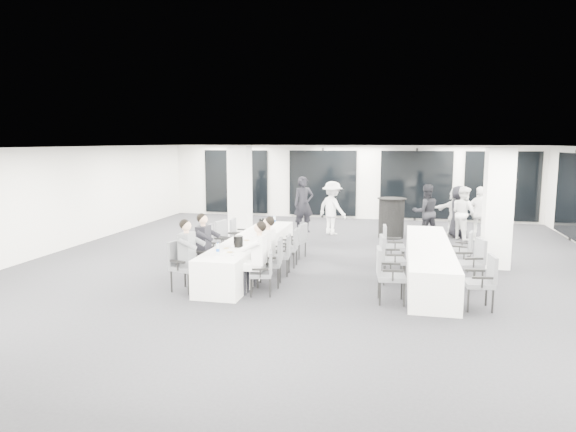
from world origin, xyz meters
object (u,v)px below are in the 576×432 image
object	(u,v)px
chair_side_left_far	(391,243)
standing_guest_h	(464,210)
chair_main_right_mid	(283,252)
chair_main_right_fourth	(291,245)
ice_bucket_far	(264,225)
banquet_table_side	(429,262)
chair_main_right_far	(298,238)
chair_side_right_far	(464,248)
standing_guest_d	(480,210)
chair_side_left_mid	(389,256)
ice_bucket_near	(238,241)
chair_side_left_near	(387,272)
cocktail_table	(391,218)
standing_guest_c	(332,204)
chair_main_left_fourth	(226,238)
chair_main_left_far	(238,234)
standing_guest_f	(456,208)
standing_guest_b	(426,208)
chair_main_left_second	(199,253)
standing_guest_g	(244,194)
chair_main_left_mid	(214,244)
chair_main_right_second	(273,259)
standing_guest_e	(458,208)
banquet_table_main	(251,254)
standing_guest_a	(304,201)
chair_main_right_near	(264,270)
chair_side_right_near	(483,279)
chair_side_right_mid	(473,260)

from	to	relation	value
chair_side_left_far	standing_guest_h	distance (m)	4.45
chair_main_right_mid	chair_main_right_fourth	bearing A→B (deg)	-6.05
chair_side_left_far	ice_bucket_far	size ratio (longest dim) A/B	3.52
banquet_table_side	chair_main_right_far	xyz separation A→B (m)	(-3.15, 1.38, 0.13)
chair_side_right_far	standing_guest_d	size ratio (longest dim) A/B	0.50
chair_main_right_mid	chair_side_left_mid	size ratio (longest dim) A/B	0.90
chair_main_right_fourth	ice_bucket_near	distance (m)	1.77
chair_side_left_near	cocktail_table	bearing A→B (deg)	174.88
chair_side_left_far	ice_bucket_near	size ratio (longest dim) A/B	4.29
chair_main_right_far	standing_guest_c	world-z (taller)	standing_guest_c
chair_main_left_fourth	standing_guest_c	world-z (taller)	standing_guest_c
chair_main_right_far	standing_guest_c	size ratio (longest dim) A/B	0.46
chair_side_left_near	chair_main_left_far	bearing A→B (deg)	-136.24
chair_main_right_fourth	ice_bucket_near	size ratio (longest dim) A/B	3.93
standing_guest_f	ice_bucket_near	world-z (taller)	standing_guest_f
chair_side_left_far	standing_guest_b	world-z (taller)	standing_guest_b
chair_side_right_far	standing_guest_h	bearing A→B (deg)	7.20
chair_main_left_far	standing_guest_d	world-z (taller)	standing_guest_d
chair_main_left_second	standing_guest_c	world-z (taller)	standing_guest_c
chair_main_left_fourth	chair_main_right_mid	xyz separation A→B (m)	(1.67, -0.94, -0.06)
chair_main_left_second	standing_guest_g	xyz separation A→B (m)	(-1.58, 8.21, 0.43)
standing_guest_c	chair_main_left_far	bearing A→B (deg)	95.32
chair_main_left_mid	standing_guest_d	xyz separation A→B (m)	(6.49, 5.09, 0.33)
banquet_table_side	chair_main_right_second	bearing A→B (deg)	-158.10
standing_guest_b	standing_guest_e	size ratio (longest dim) A/B	1.05
standing_guest_e	standing_guest_f	size ratio (longest dim) A/B	1.05
banquet_table_main	ice_bucket_far	xyz separation A→B (m)	(0.02, 1.05, 0.51)
chair_main_left_fourth	chair_main_right_mid	distance (m)	1.91
standing_guest_a	banquet_table_side	bearing A→B (deg)	-82.25
chair_side_right_far	standing_guest_e	bearing A→B (deg)	9.23
standing_guest_g	cocktail_table	bearing A→B (deg)	-8.57
chair_main_right_fourth	standing_guest_f	distance (m)	6.67
standing_guest_c	chair_main_left_mid	bearing A→B (deg)	104.57
chair_main_right_second	standing_guest_c	xyz separation A→B (m)	(0.37, 6.17, 0.40)
chair_main_right_near	chair_main_right_far	size ratio (longest dim) A/B	0.97
chair_side_left_near	banquet_table_side	bearing A→B (deg)	150.09
chair_main_left_second	chair_main_left_mid	bearing A→B (deg)	167.06
chair_main_right_near	standing_guest_e	bearing A→B (deg)	-44.29
chair_main_left_second	chair_side_right_near	world-z (taller)	chair_main_left_second
ice_bucket_near	standing_guest_g	bearing A→B (deg)	106.75
chair_main_left_second	chair_side_right_mid	xyz separation A→B (m)	(5.64, 0.67, -0.01)
standing_guest_b	ice_bucket_near	world-z (taller)	standing_guest_b
ice_bucket_near	ice_bucket_far	xyz separation A→B (m)	(-0.03, 2.11, 0.03)
chair_side_left_near	standing_guest_f	distance (m)	7.71
chair_main_right_mid	chair_side_left_near	distance (m)	2.76
chair_main_right_near	standing_guest_a	world-z (taller)	standing_guest_a
standing_guest_a	chair_side_left_far	bearing A→B (deg)	-83.74
chair_main_right_mid	standing_guest_e	distance (m)	7.01
banquet_table_main	ice_bucket_far	size ratio (longest dim) A/B	17.86
chair_main_left_far	standing_guest_e	distance (m)	6.97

